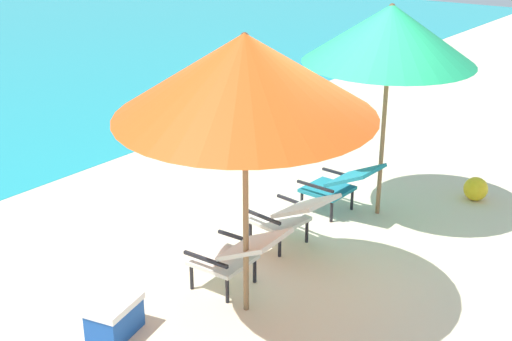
# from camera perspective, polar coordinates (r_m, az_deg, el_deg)

# --- Properties ---
(ground_plane) EXTENTS (40.00, 40.00, 0.00)m
(ground_plane) POSITION_cam_1_polar(r_m,az_deg,el_deg) (9.89, -16.53, 0.48)
(ground_plane) COLOR beige
(lounge_chair_left) EXTENTS (0.58, 0.90, 0.68)m
(lounge_chair_left) POSITION_cam_1_polar(r_m,az_deg,el_deg) (6.26, -1.54, -6.99)
(lounge_chair_left) COLOR silver
(lounge_chair_left) RESTS_ON ground_plane
(lounge_chair_center) EXTENTS (0.63, 0.93, 0.68)m
(lounge_chair_center) POSITION_cam_1_polar(r_m,az_deg,el_deg) (7.04, 3.02, -3.66)
(lounge_chair_center) COLOR silver
(lounge_chair_center) RESTS_ON ground_plane
(lounge_chair_right) EXTENTS (0.57, 0.90, 0.68)m
(lounge_chair_right) POSITION_cam_1_polar(r_m,az_deg,el_deg) (7.85, 7.16, -1.06)
(lounge_chair_right) COLOR teal
(lounge_chair_right) RESTS_ON ground_plane
(beach_umbrella_left) EXTENTS (2.99, 2.98, 2.54)m
(beach_umbrella_left) POSITION_cam_1_polar(r_m,az_deg,el_deg) (5.34, -0.95, 8.05)
(beach_umbrella_left) COLOR olive
(beach_umbrella_left) RESTS_ON ground_plane
(beach_umbrella_right) EXTENTS (2.68, 2.68, 2.46)m
(beach_umbrella_right) POSITION_cam_1_polar(r_m,az_deg,el_deg) (7.49, 11.30, 11.28)
(beach_umbrella_right) COLOR olive
(beach_umbrella_right) RESTS_ON ground_plane
(beach_ball) EXTENTS (0.30, 0.30, 0.30)m
(beach_ball) POSITION_cam_1_polar(r_m,az_deg,el_deg) (8.72, 18.11, -1.48)
(beach_ball) COLOR yellow
(beach_ball) RESTS_ON ground_plane
(cooler_box) EXTENTS (0.53, 0.42, 0.32)m
(cooler_box) POSITION_cam_1_polar(r_m,az_deg,el_deg) (5.92, -11.89, -12.07)
(cooler_box) COLOR #194CA5
(cooler_box) RESTS_ON ground_plane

